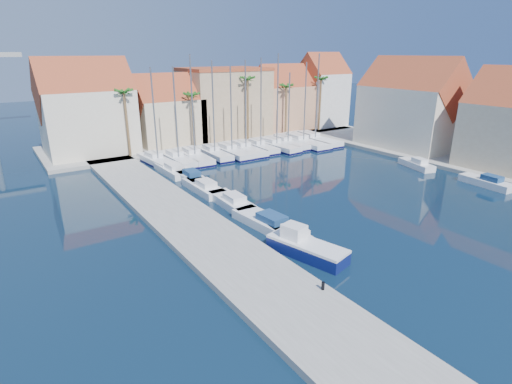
% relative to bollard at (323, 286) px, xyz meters
% --- Properties ---
extents(ground, '(260.00, 260.00, 0.00)m').
position_rel_bollard_xyz_m(ground, '(6.60, -1.46, -0.76)').
color(ground, black).
rests_on(ground, ground).
extents(quay_west, '(6.00, 77.00, 0.50)m').
position_rel_bollard_xyz_m(quay_west, '(-2.40, 12.04, -0.51)').
color(quay_west, gray).
rests_on(quay_west, ground).
extents(shore_north, '(54.00, 16.00, 0.50)m').
position_rel_bollard_xyz_m(shore_north, '(16.60, 46.54, -0.51)').
color(shore_north, gray).
rests_on(shore_north, ground).
extents(shore_east, '(12.00, 60.00, 0.50)m').
position_rel_bollard_xyz_m(shore_east, '(38.60, 13.54, -0.51)').
color(shore_east, gray).
rests_on(shore_east, ground).
extents(bollard, '(0.21, 0.21, 0.53)m').
position_rel_bollard_xyz_m(bollard, '(0.00, 0.00, 0.00)').
color(bollard, black).
rests_on(bollard, quay_west).
extents(fishing_boat, '(3.57, 6.54, 2.18)m').
position_rel_bollard_xyz_m(fishing_boat, '(2.59, 4.73, -0.04)').
color(fishing_boat, '#0D164F').
rests_on(fishing_boat, ground).
extents(motorboat_west_0, '(2.55, 6.45, 1.40)m').
position_rel_bollard_xyz_m(motorboat_west_0, '(3.28, 7.28, -0.25)').
color(motorboat_west_0, white).
rests_on(motorboat_west_0, ground).
extents(motorboat_west_1, '(2.92, 7.37, 1.40)m').
position_rel_bollard_xyz_m(motorboat_west_1, '(3.18, 10.46, -0.25)').
color(motorboat_west_1, white).
rests_on(motorboat_west_1, ground).
extents(motorboat_west_2, '(2.33, 6.62, 1.40)m').
position_rel_bollard_xyz_m(motorboat_west_2, '(3.22, 16.55, -0.25)').
color(motorboat_west_2, white).
rests_on(motorboat_west_2, ground).
extents(motorboat_west_3, '(2.16, 6.72, 1.40)m').
position_rel_bollard_xyz_m(motorboat_west_3, '(2.93, 22.11, -0.25)').
color(motorboat_west_3, white).
rests_on(motorboat_west_3, ground).
extents(motorboat_west_4, '(2.26, 6.51, 1.40)m').
position_rel_bollard_xyz_m(motorboat_west_4, '(3.36, 26.54, -0.25)').
color(motorboat_west_4, white).
rests_on(motorboat_west_4, ground).
extents(motorboat_west_5, '(2.31, 7.05, 1.40)m').
position_rel_bollard_xyz_m(motorboat_west_5, '(2.75, 30.48, -0.25)').
color(motorboat_west_5, white).
rests_on(motorboat_west_5, ground).
extents(motorboat_west_6, '(2.12, 5.67, 1.40)m').
position_rel_bollard_xyz_m(motorboat_west_6, '(2.97, 37.35, -0.25)').
color(motorboat_west_6, white).
rests_on(motorboat_west_6, ground).
extents(motorboat_east_0, '(2.39, 5.98, 1.40)m').
position_rel_bollard_xyz_m(motorboat_east_0, '(30.59, 5.72, -0.25)').
color(motorboat_east_0, white).
rests_on(motorboat_east_0, ground).
extents(motorboat_east_1, '(3.07, 5.64, 1.40)m').
position_rel_bollard_xyz_m(motorboat_east_1, '(30.58, 14.89, -0.25)').
color(motorboat_east_1, white).
rests_on(motorboat_east_1, ground).
extents(sailboat_0, '(2.88, 8.64, 12.73)m').
position_rel_bollard_xyz_m(sailboat_0, '(2.60, 35.53, -0.15)').
color(sailboat_0, white).
rests_on(sailboat_0, ground).
extents(sailboat_1, '(2.45, 8.93, 12.80)m').
position_rel_bollard_xyz_m(sailboat_1, '(5.31, 34.85, -0.15)').
color(sailboat_1, white).
rests_on(sailboat_1, ground).
extents(sailboat_2, '(3.10, 9.71, 14.26)m').
position_rel_bollard_xyz_m(sailboat_2, '(7.85, 35.00, -0.15)').
color(sailboat_2, white).
rests_on(sailboat_2, ground).
extents(sailboat_3, '(2.57, 8.74, 13.44)m').
position_rel_bollard_xyz_m(sailboat_3, '(10.97, 34.93, -0.14)').
color(sailboat_3, white).
rests_on(sailboat_3, ground).
extents(sailboat_4, '(2.55, 9.42, 12.66)m').
position_rel_bollard_xyz_m(sailboat_4, '(13.59, 34.57, -0.17)').
color(sailboat_4, white).
rests_on(sailboat_4, ground).
extents(sailboat_5, '(2.88, 9.91, 13.46)m').
position_rel_bollard_xyz_m(sailboat_5, '(16.19, 34.81, -0.16)').
color(sailboat_5, white).
rests_on(sailboat_5, ground).
extents(sailboat_6, '(2.50, 8.47, 13.73)m').
position_rel_bollard_xyz_m(sailboat_6, '(18.86, 34.67, -0.12)').
color(sailboat_6, white).
rests_on(sailboat_6, ground).
extents(sailboat_7, '(3.30, 10.11, 14.31)m').
position_rel_bollard_xyz_m(sailboat_7, '(21.49, 34.24, -0.15)').
color(sailboat_7, white).
rests_on(sailboat_7, ground).
extents(sailboat_8, '(2.69, 9.49, 11.55)m').
position_rel_bollard_xyz_m(sailboat_8, '(24.02, 34.54, -0.18)').
color(sailboat_8, white).
rests_on(sailboat_8, ground).
extents(sailboat_9, '(3.50, 11.94, 13.02)m').
position_rel_bollard_xyz_m(sailboat_9, '(26.93, 34.24, -0.20)').
color(sailboat_9, white).
rests_on(sailboat_9, ground).
extents(sailboat_10, '(3.44, 11.91, 14.30)m').
position_rel_bollard_xyz_m(sailboat_10, '(29.69, 34.49, -0.18)').
color(sailboat_10, white).
rests_on(sailboat_10, ground).
extents(building_0, '(12.30, 9.00, 13.50)m').
position_rel_bollard_xyz_m(building_0, '(-3.40, 45.54, 5.76)').
color(building_0, beige).
rests_on(building_0, shore_north).
extents(building_1, '(10.30, 8.00, 11.00)m').
position_rel_bollard_xyz_m(building_1, '(8.60, 45.54, 4.53)').
color(building_1, '#CCB590').
rests_on(building_1, shore_north).
extents(building_2, '(14.20, 10.20, 11.50)m').
position_rel_bollard_xyz_m(building_2, '(19.60, 46.54, 5.49)').
color(building_2, tan).
rests_on(building_2, shore_north).
extents(building_3, '(10.30, 8.00, 12.00)m').
position_rel_bollard_xyz_m(building_3, '(31.60, 45.54, 5.10)').
color(building_3, tan).
rests_on(building_3, shore_north).
extents(building_4, '(8.30, 8.00, 14.00)m').
position_rel_bollard_xyz_m(building_4, '(40.60, 44.54, 6.20)').
color(building_4, silver).
rests_on(building_4, shore_north).
extents(building_6, '(9.00, 14.30, 13.50)m').
position_rel_bollard_xyz_m(building_6, '(38.60, 22.54, 5.76)').
color(building_6, beige).
rests_on(building_6, shore_east).
extents(palm_0, '(2.60, 2.60, 10.15)m').
position_rel_bollard_xyz_m(palm_0, '(0.60, 40.54, 8.32)').
color(palm_0, brown).
rests_on(palm_0, shore_north).
extents(palm_1, '(2.60, 2.60, 9.15)m').
position_rel_bollard_xyz_m(palm_1, '(10.60, 40.54, 7.37)').
color(palm_1, brown).
rests_on(palm_1, shore_north).
extents(palm_2, '(2.60, 2.60, 11.15)m').
position_rel_bollard_xyz_m(palm_2, '(20.60, 40.54, 9.25)').
color(palm_2, brown).
rests_on(palm_2, shore_north).
extents(palm_3, '(2.60, 2.60, 9.65)m').
position_rel_bollard_xyz_m(palm_3, '(28.60, 40.54, 7.84)').
color(palm_3, brown).
rests_on(palm_3, shore_north).
extents(palm_4, '(2.60, 2.60, 10.65)m').
position_rel_bollard_xyz_m(palm_4, '(36.60, 40.54, 8.79)').
color(palm_4, brown).
rests_on(palm_4, shore_north).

